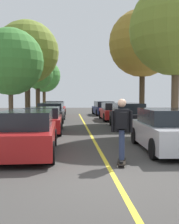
{
  "coord_description": "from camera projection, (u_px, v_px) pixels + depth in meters",
  "views": [
    {
      "loc": [
        -1.03,
        -6.26,
        1.87
      ],
      "look_at": [
        0.12,
        9.95,
        0.97
      ],
      "focal_mm": 45.74,
      "sensor_mm": 36.0,
      "label": 1
    }
  ],
  "objects": [
    {
      "name": "street_tree_left_farthest",
      "position": [
        44.0,
        76.0,
        35.24
      ],
      "size": [
        4.05,
        4.05,
        6.28
      ],
      "color": "#4C3823",
      "rests_on": "sidewalk_left"
    },
    {
      "name": "parked_car_left_nearest",
      "position": [
        28.0,
        133.0,
        9.21
      ],
      "size": [
        1.92,
        4.38,
        1.4
      ],
      "color": "maroon",
      "rests_on": "ground"
    },
    {
      "name": "parked_car_right_far",
      "position": [
        113.0,
        112.0,
        22.4
      ],
      "size": [
        1.87,
        4.56,
        1.35
      ],
      "color": "maroon",
      "rests_on": "ground"
    },
    {
      "name": "parked_car_right_nearest",
      "position": [
        169.0,
        130.0,
        9.82
      ],
      "size": [
        2.07,
        4.27,
        1.43
      ],
      "color": "#B7B7BC",
      "rests_on": "ground"
    },
    {
      "name": "ground",
      "position": [
        115.0,
        179.0,
        6.41
      ],
      "size": [
        80.0,
        80.0,
        0.0
      ],
      "primitive_type": "plane",
      "color": "#3D3A38"
    },
    {
      "name": "parked_car_left_near",
      "position": [
        43.0,
        120.0,
        14.56
      ],
      "size": [
        1.98,
        4.07,
        1.31
      ],
      "color": "maroon",
      "rests_on": "ground"
    },
    {
      "name": "center_line",
      "position": [
        98.0,
        147.0,
        10.4
      ],
      "size": [
        0.12,
        39.2,
        0.01
      ],
      "primitive_type": "cube",
      "color": "gold",
      "rests_on": "ground"
    },
    {
      "name": "skateboarder",
      "position": [
        122.0,
        126.0,
        7.71
      ],
      "size": [
        0.59,
        0.71,
        1.7
      ],
      "color": "black",
      "rests_on": "skateboard"
    },
    {
      "name": "parked_car_right_farthest",
      "position": [
        104.0,
        108.0,
        28.46
      ],
      "size": [
        2.07,
        4.46,
        1.36
      ],
      "color": "navy",
      "rests_on": "ground"
    },
    {
      "name": "street_tree_right_near",
      "position": [
        142.0,
        43.0,
        20.15
      ],
      "size": [
        4.77,
        4.77,
        7.87
      ],
      "color": "#3D2D1E",
      "rests_on": "sidewalk_right"
    },
    {
      "name": "street_tree_left_nearest",
      "position": [
        10.0,
        62.0,
        15.1
      ],
      "size": [
        3.55,
        3.55,
        5.33
      ],
      "color": "brown",
      "rests_on": "sidewalk_left"
    },
    {
      "name": "street_tree_right_nearest",
      "position": [
        176.0,
        29.0,
        13.81
      ],
      "size": [
        4.54,
        4.54,
        7.27
      ],
      "color": "brown",
      "rests_on": "sidewalk_right"
    },
    {
      "name": "street_tree_left_near",
      "position": [
        27.0,
        52.0,
        21.17
      ],
      "size": [
        4.7,
        4.7,
        7.35
      ],
      "color": "#3D2D1E",
      "rests_on": "sidewalk_left"
    },
    {
      "name": "skateboard",
      "position": [
        122.0,
        161.0,
        7.79
      ],
      "size": [
        0.4,
        0.87,
        0.1
      ],
      "color": "black",
      "rests_on": "ground"
    },
    {
      "name": "parked_car_left_farthest",
      "position": [
        55.0,
        109.0,
        27.08
      ],
      "size": [
        2.0,
        4.19,
        1.4
      ],
      "color": "maroon",
      "rests_on": "ground"
    },
    {
      "name": "parked_car_left_far",
      "position": [
        51.0,
        112.0,
        20.98
      ],
      "size": [
        2.05,
        4.6,
        1.38
      ],
      "color": "#38383D",
      "rests_on": "ground"
    },
    {
      "name": "parked_car_right_near",
      "position": [
        128.0,
        116.0,
        16.63
      ],
      "size": [
        1.96,
        4.37,
        1.46
      ],
      "color": "black",
      "rests_on": "ground"
    },
    {
      "name": "street_tree_left_far",
      "position": [
        38.0,
        74.0,
        28.18
      ],
      "size": [
        3.03,
        3.03,
        5.49
      ],
      "color": "#3D2D1E",
      "rests_on": "sidewalk_left"
    }
  ]
}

